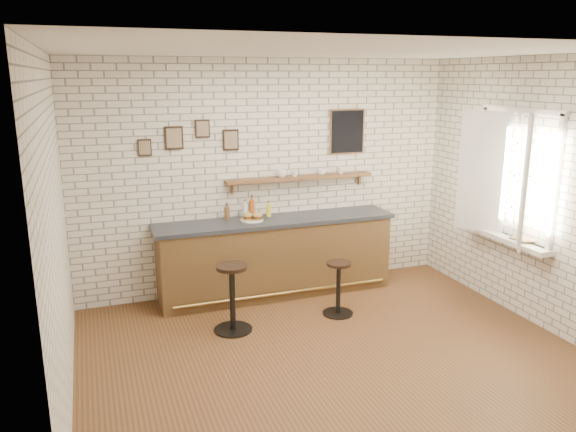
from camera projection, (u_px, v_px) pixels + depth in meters
name	position (u px, v px, depth m)	size (l,w,h in m)	color
ground	(329.00, 351.00, 5.83)	(5.00, 5.00, 0.00)	brown
bar_counter	(276.00, 256.00, 7.25)	(3.10, 0.65, 1.01)	brown
sandwich_plate	(252.00, 220.00, 7.03)	(0.28, 0.28, 0.01)	white
ciabatta_sandwich	(253.00, 217.00, 7.03)	(0.26, 0.18, 0.08)	tan
potato_chips	(250.00, 220.00, 7.02)	(0.27, 0.19, 0.00)	gold
bitters_bottle_brown	(227.00, 213.00, 7.05)	(0.07, 0.07, 0.22)	brown
bitters_bottle_white	(245.00, 211.00, 7.13)	(0.06, 0.06, 0.24)	white
bitters_bottle_amber	(252.00, 209.00, 7.15)	(0.07, 0.07, 0.29)	#AC511B
condiment_bottle_yellow	(269.00, 210.00, 7.24)	(0.06, 0.06, 0.20)	yellow
bar_stool_left	(232.00, 296.00, 6.20)	(0.43, 0.43, 0.77)	black
bar_stool_right	(338.00, 286.00, 6.65)	(0.36, 0.36, 0.65)	black
wall_shelf	(300.00, 178.00, 7.33)	(2.00, 0.18, 0.18)	brown
shelf_cup_a	(282.00, 174.00, 7.23)	(0.13, 0.13, 0.10)	white
shelf_cup_b	(295.00, 173.00, 7.29)	(0.09, 0.09, 0.08)	white
shelf_cup_c	(322.00, 172.00, 7.42)	(0.11, 0.11, 0.09)	white
shelf_cup_d	(341.00, 170.00, 7.51)	(0.09, 0.09, 0.09)	white
back_wall_decor	(286.00, 134.00, 7.21)	(2.96, 0.02, 0.56)	black
window_sill	(505.00, 238.00, 6.67)	(0.20, 1.35, 0.06)	white
casement_window	(508.00, 176.00, 6.48)	(0.40, 1.30, 1.56)	white
book_lower	(518.00, 240.00, 6.44)	(0.18, 0.24, 0.02)	tan
book_upper	(518.00, 239.00, 6.43)	(0.16, 0.22, 0.02)	tan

